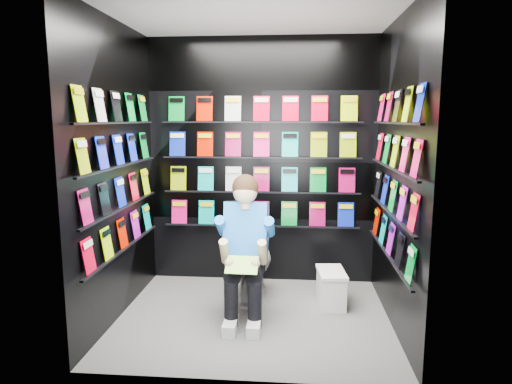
{
  "coord_description": "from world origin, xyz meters",
  "views": [
    {
      "loc": [
        0.34,
        -3.83,
        1.75
      ],
      "look_at": [
        0.01,
        0.15,
        1.11
      ],
      "focal_mm": 32.0,
      "sensor_mm": 36.0,
      "label": 1
    }
  ],
  "objects": [
    {
      "name": "longbox_lid",
      "position": [
        0.71,
        0.34,
        0.32
      ],
      "size": [
        0.28,
        0.45,
        0.03
      ],
      "primitive_type": "cube",
      "rotation": [
        0.0,
        0.0,
        0.08
      ],
      "color": "white",
      "rests_on": "longbox"
    },
    {
      "name": "longbox",
      "position": [
        0.71,
        0.34,
        0.15
      ],
      "size": [
        0.26,
        0.43,
        0.31
      ],
      "primitive_type": "cube",
      "rotation": [
        0.0,
        0.0,
        0.08
      ],
      "color": "white",
      "rests_on": "floor"
    },
    {
      "name": "comics_right",
      "position": [
        1.17,
        0.0,
        1.31
      ],
      "size": [
        0.06,
        1.7,
        1.37
      ],
      "primitive_type": null,
      "color": "#F70B6F",
      "rests_on": "wall_right"
    },
    {
      "name": "wall_left",
      "position": [
        -1.2,
        0.0,
        1.3
      ],
      "size": [
        0.04,
        2.0,
        2.6
      ],
      "primitive_type": "cube",
      "color": "black",
      "rests_on": "floor"
    },
    {
      "name": "comics_back",
      "position": [
        0.0,
        0.97,
        1.31
      ],
      "size": [
        2.1,
        0.06,
        1.37
      ],
      "primitive_type": null,
      "color": "#F70B6F",
      "rests_on": "wall_back"
    },
    {
      "name": "wall_back",
      "position": [
        0.0,
        1.0,
        1.3
      ],
      "size": [
        2.4,
        0.04,
        2.6
      ],
      "primitive_type": "cube",
      "color": "black",
      "rests_on": "floor"
    },
    {
      "name": "wall_right",
      "position": [
        1.2,
        0.0,
        1.3
      ],
      "size": [
        0.04,
        2.0,
        2.6
      ],
      "primitive_type": "cube",
      "color": "black",
      "rests_on": "floor"
    },
    {
      "name": "reader",
      "position": [
        -0.07,
        0.06,
        0.77
      ],
      "size": [
        0.54,
        0.77,
        1.38
      ],
      "primitive_type": null,
      "rotation": [
        0.0,
        0.0,
        -0.04
      ],
      "color": "blue",
      "rests_on": "toilet"
    },
    {
      "name": "held_comic",
      "position": [
        -0.07,
        -0.29,
        0.58
      ],
      "size": [
        0.27,
        0.16,
        0.11
      ],
      "primitive_type": "cube",
      "rotation": [
        -0.96,
        0.0,
        -0.04
      ],
      "color": "green",
      "rests_on": "reader"
    },
    {
      "name": "floor",
      "position": [
        0.0,
        0.0,
        0.0
      ],
      "size": [
        2.4,
        2.4,
        0.0
      ],
      "primitive_type": "plane",
      "color": "#5E5E5C",
      "rests_on": "ground"
    },
    {
      "name": "ceiling",
      "position": [
        0.0,
        0.0,
        2.6
      ],
      "size": [
        2.4,
        2.4,
        0.0
      ],
      "primitive_type": "plane",
      "color": "white",
      "rests_on": "floor"
    },
    {
      "name": "wall_front",
      "position": [
        0.0,
        -1.0,
        1.3
      ],
      "size": [
        2.4,
        0.04,
        2.6
      ],
      "primitive_type": "cube",
      "color": "black",
      "rests_on": "floor"
    },
    {
      "name": "comics_left",
      "position": [
        -1.17,
        0.0,
        1.31
      ],
      "size": [
        0.06,
        1.7,
        1.37
      ],
      "primitive_type": null,
      "color": "#F70B6F",
      "rests_on": "wall_left"
    },
    {
      "name": "toilet",
      "position": [
        -0.07,
        0.44,
        0.37
      ],
      "size": [
        0.45,
        0.76,
        0.73
      ],
      "primitive_type": "imported",
      "rotation": [
        0.0,
        0.0,
        3.1
      ],
      "color": "white",
      "rests_on": "floor"
    }
  ]
}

